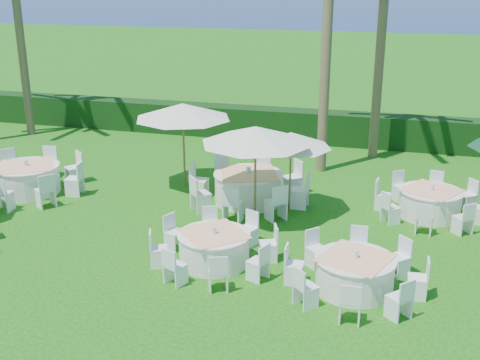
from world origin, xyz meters
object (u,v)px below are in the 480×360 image
object	(u,v)px
umbrella_d	(291,140)
banquet_table_e	(248,187)
banquet_table_b	(214,247)
umbrella_b	(256,135)
banquet_table_f	(430,202)
banquet_table_c	(354,273)
banquet_table_d	(27,178)
umbrella_c	(183,111)

from	to	relation	value
umbrella_d	banquet_table_e	bearing A→B (deg)	158.29
banquet_table_b	umbrella_b	size ratio (longest dim) A/B	0.98
banquet_table_f	umbrella_d	world-z (taller)	umbrella_d
banquet_table_c	banquet_table_d	bearing A→B (deg)	161.71
banquet_table_c	umbrella_b	bearing A→B (deg)	133.41
umbrella_c	umbrella_d	bearing A→B (deg)	-19.20
banquet_table_c	banquet_table_e	bearing A→B (deg)	128.30
banquet_table_e	umbrella_d	size ratio (longest dim) A/B	1.52
banquet_table_e	umbrella_b	bearing A→B (deg)	-67.71
umbrella_c	umbrella_d	xyz separation A→B (m)	(3.47, -1.21, -0.30)
umbrella_d	banquet_table_d	bearing A→B (deg)	-176.25
banquet_table_f	banquet_table_c	bearing A→B (deg)	-108.77
banquet_table_b	umbrella_d	world-z (taller)	umbrella_d
banquet_table_b	umbrella_d	bearing A→B (deg)	73.01
banquet_table_e	banquet_table_c	bearing A→B (deg)	-51.70
umbrella_d	banquet_table_c	bearing A→B (deg)	-60.92
banquet_table_b	banquet_table_e	world-z (taller)	banquet_table_e
banquet_table_c	banquet_table_d	distance (m)	10.40
banquet_table_b	banquet_table_c	world-z (taller)	banquet_table_c
banquet_table_b	umbrella_d	size ratio (longest dim) A/B	1.23
umbrella_b	umbrella_d	bearing A→B (deg)	43.61
umbrella_b	umbrella_d	xyz separation A→B (m)	(0.77, 0.74, -0.26)
umbrella_b	banquet_table_b	bearing A→B (deg)	-95.68
banquet_table_d	banquet_table_e	xyz separation A→B (m)	(6.49, 1.02, 0.01)
banquet_table_d	umbrella_d	bearing A→B (deg)	3.75
banquet_table_c	banquet_table_d	size ratio (longest dim) A/B	0.85
banquet_table_b	umbrella_c	world-z (taller)	umbrella_c
banquet_table_d	umbrella_b	size ratio (longest dim) A/B	1.19
banquet_table_b	banquet_table_c	xyz separation A→B (m)	(3.14, -0.38, 0.00)
banquet_table_d	umbrella_b	xyz separation A→B (m)	(7.00, -0.23, 1.87)
banquet_table_e	banquet_table_f	bearing A→B (deg)	3.48
umbrella_c	umbrella_b	bearing A→B (deg)	-35.81
banquet_table_b	banquet_table_d	bearing A→B (deg)	156.82
banquet_table_f	banquet_table_e	bearing A→B (deg)	-176.52
banquet_table_b	banquet_table_f	bearing A→B (deg)	41.86
banquet_table_d	umbrella_c	distance (m)	5.02
banquet_table_b	banquet_table_e	size ratio (longest dim) A/B	0.81
banquet_table_f	umbrella_c	xyz separation A→B (m)	(-7.13, 0.40, 1.97)
umbrella_d	banquet_table_f	bearing A→B (deg)	12.51
umbrella_b	umbrella_d	distance (m)	1.10
banquet_table_b	banquet_table_f	xyz separation A→B (m)	(4.70, 4.21, 0.01)
banquet_table_e	banquet_table_d	bearing A→B (deg)	-171.05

